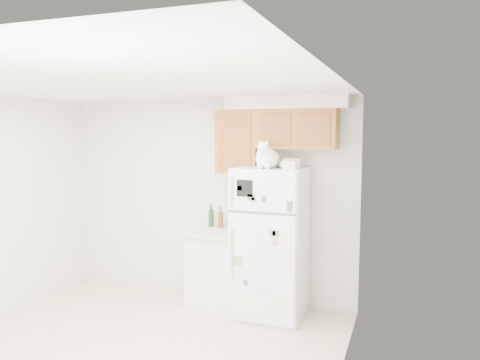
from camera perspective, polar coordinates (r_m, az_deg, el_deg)
The scene contains 8 objects.
room_shell at distance 4.32m, azimuth -12.04°, elevation 0.16°, with size 3.84×4.04×2.52m.
refrigerator at distance 5.35m, azimuth 3.76°, elevation -7.54°, with size 0.76×0.78×1.70m.
base_counter at distance 5.74m, azimuth -2.80°, elevation -10.60°, with size 0.64×0.64×0.92m.
cat at distance 5.05m, azimuth 3.30°, elevation 2.76°, with size 0.31×0.45×0.32m.
storage_box_back at distance 5.22m, azimuth 6.27°, elevation 2.09°, with size 0.18×0.13×0.10m, color white.
storage_box_front at distance 5.01m, azimuth 6.18°, elevation 1.87°, with size 0.15×0.11×0.09m, color white.
bottle_green at distance 5.83m, azimuth -3.54°, elevation -4.28°, with size 0.07×0.07×0.29m, color #19381E, non-canonical shape.
bottle_amber at distance 5.77m, azimuth -2.37°, elevation -4.51°, with size 0.06×0.06×0.26m, color #593814, non-canonical shape.
Camera 1 is at (2.40, -3.40, 2.10)m, focal length 35.00 mm.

